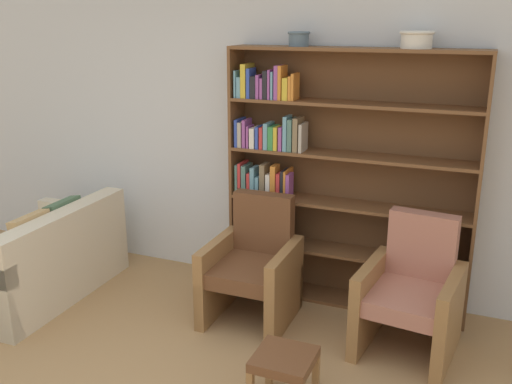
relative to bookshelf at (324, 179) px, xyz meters
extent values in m
cube|color=silver|center=(-0.37, 0.18, 0.35)|extent=(12.00, 0.06, 2.75)
cube|color=brown|center=(-0.75, -0.01, 0.00)|extent=(0.03, 0.30, 2.06)
cube|color=brown|center=(1.17, -0.01, 0.00)|extent=(0.02, 0.30, 2.06)
cube|color=brown|center=(0.21, -0.01, 1.02)|extent=(1.90, 0.30, 0.03)
cube|color=brown|center=(0.21, -0.01, -1.02)|extent=(1.90, 0.30, 0.03)
cube|color=brown|center=(0.21, 0.13, 0.00)|extent=(1.90, 0.01, 2.06)
cube|color=#B2A899|center=(-0.71, -0.06, -0.90)|extent=(0.02, 0.16, 0.21)
cube|color=black|center=(-0.68, -0.06, -0.91)|extent=(0.03, 0.17, 0.19)
cube|color=#669EB2|center=(-0.65, -0.05, -0.90)|extent=(0.02, 0.20, 0.21)
cube|color=#388C47|center=(-0.61, -0.06, -0.89)|extent=(0.03, 0.16, 0.22)
cube|color=black|center=(-0.58, -0.07, -0.87)|extent=(0.03, 0.15, 0.27)
cube|color=black|center=(-0.54, -0.07, -0.87)|extent=(0.02, 0.16, 0.27)
cube|color=red|center=(-0.51, -0.08, -0.88)|extent=(0.04, 0.12, 0.25)
cube|color=#7F6B4C|center=(-0.46, -0.05, -0.87)|extent=(0.04, 0.19, 0.27)
cube|color=#334CB2|center=(-0.42, -0.07, -0.92)|extent=(0.03, 0.14, 0.18)
cube|color=#669EB2|center=(-0.38, -0.08, -0.90)|extent=(0.04, 0.13, 0.21)
cube|color=#4C756B|center=(-0.34, -0.06, -0.90)|extent=(0.02, 0.16, 0.20)
cube|color=brown|center=(0.21, -0.01, -0.59)|extent=(1.90, 0.30, 0.03)
cube|color=#B2A899|center=(-0.71, -0.08, -0.45)|extent=(0.02, 0.14, 0.25)
cube|color=#994C99|center=(-0.67, -0.06, -0.46)|extent=(0.04, 0.17, 0.23)
cube|color=#334CB2|center=(-0.63, -0.05, -0.49)|extent=(0.04, 0.19, 0.17)
cube|color=#994C99|center=(-0.59, -0.06, -0.44)|extent=(0.02, 0.17, 0.27)
cube|color=#994C99|center=(-0.56, -0.05, -0.45)|extent=(0.03, 0.20, 0.25)
cube|color=#334CB2|center=(-0.52, -0.05, -0.47)|extent=(0.03, 0.19, 0.22)
cube|color=white|center=(-0.50, -0.07, -0.48)|extent=(0.02, 0.15, 0.19)
cube|color=#669EB2|center=(-0.47, -0.08, -0.48)|extent=(0.02, 0.13, 0.20)
cube|color=#334CB2|center=(-0.45, -0.06, -0.45)|extent=(0.02, 0.16, 0.25)
cube|color=#334CB2|center=(-0.43, -0.07, -0.46)|extent=(0.02, 0.14, 0.23)
cube|color=#7F6B4C|center=(-0.40, -0.08, -0.47)|extent=(0.03, 0.13, 0.22)
cube|color=red|center=(-0.37, -0.07, -0.46)|extent=(0.02, 0.15, 0.23)
cube|color=white|center=(-0.33, -0.08, -0.47)|extent=(0.04, 0.13, 0.22)
cube|color=#4C756B|center=(-0.29, -0.07, -0.48)|extent=(0.04, 0.14, 0.19)
cube|color=brown|center=(0.21, -0.01, -0.19)|extent=(1.90, 0.30, 0.02)
cube|color=#4C756B|center=(-0.71, -0.06, -0.05)|extent=(0.02, 0.16, 0.25)
cube|color=red|center=(-0.68, -0.05, -0.04)|extent=(0.03, 0.18, 0.26)
cube|color=#4C756B|center=(-0.65, -0.06, -0.05)|extent=(0.04, 0.17, 0.25)
cube|color=red|center=(-0.60, -0.05, -0.08)|extent=(0.03, 0.19, 0.19)
cube|color=#669EB2|center=(-0.57, -0.08, -0.06)|extent=(0.04, 0.13, 0.24)
cube|color=#669EB2|center=(-0.53, -0.05, -0.09)|extent=(0.03, 0.19, 0.16)
cube|color=#7F6B4C|center=(-0.48, -0.08, -0.04)|extent=(0.04, 0.14, 0.27)
cube|color=white|center=(-0.43, -0.07, -0.08)|extent=(0.04, 0.15, 0.20)
cube|color=orange|center=(-0.39, -0.08, -0.04)|extent=(0.04, 0.12, 0.27)
cube|color=red|center=(-0.34, -0.08, -0.07)|extent=(0.03, 0.13, 0.21)
cube|color=black|center=(-0.31, -0.06, -0.06)|extent=(0.02, 0.16, 0.24)
cube|color=orange|center=(-0.29, -0.04, -0.06)|extent=(0.02, 0.20, 0.24)
cube|color=#994C99|center=(-0.26, -0.08, -0.07)|extent=(0.03, 0.12, 0.21)
cube|color=brown|center=(0.21, -0.01, 0.21)|extent=(1.90, 0.30, 0.02)
cube|color=#334CB2|center=(-0.71, -0.05, 0.34)|extent=(0.02, 0.19, 0.22)
cube|color=#B2A899|center=(-0.68, -0.07, 0.33)|extent=(0.03, 0.14, 0.20)
cube|color=#994C99|center=(-0.64, -0.07, 0.34)|extent=(0.03, 0.15, 0.23)
cube|color=#994C99|center=(-0.61, -0.08, 0.32)|extent=(0.02, 0.13, 0.18)
cube|color=white|center=(-0.57, -0.05, 0.31)|extent=(0.04, 0.18, 0.16)
cube|color=#334CB2|center=(-0.53, -0.06, 0.31)|extent=(0.03, 0.16, 0.18)
cube|color=red|center=(-0.49, -0.08, 0.31)|extent=(0.03, 0.13, 0.18)
cube|color=#669EB2|center=(-0.45, -0.06, 0.33)|extent=(0.04, 0.17, 0.21)
cube|color=#388C47|center=(-0.41, -0.06, 0.32)|extent=(0.04, 0.17, 0.19)
cube|color=gold|center=(-0.37, -0.08, 0.32)|extent=(0.03, 0.13, 0.19)
cube|color=#994C99|center=(-0.33, -0.08, 0.32)|extent=(0.03, 0.13, 0.19)
cube|color=#669EB2|center=(-0.29, -0.07, 0.36)|extent=(0.03, 0.14, 0.28)
cube|color=#4C756B|center=(-0.25, -0.06, 0.35)|extent=(0.04, 0.18, 0.25)
cube|color=#7F6B4C|center=(-0.20, -0.06, 0.36)|extent=(0.04, 0.18, 0.27)
cube|color=#B2A899|center=(-0.16, -0.06, 0.34)|extent=(0.03, 0.17, 0.22)
cube|color=brown|center=(0.21, -0.01, 0.61)|extent=(1.90, 0.30, 0.02)
cube|color=#669EB2|center=(-0.71, -0.07, 0.73)|extent=(0.02, 0.14, 0.21)
cube|color=#669EB2|center=(-0.68, -0.05, 0.71)|extent=(0.03, 0.18, 0.16)
cube|color=gold|center=(-0.64, -0.05, 0.76)|extent=(0.04, 0.20, 0.26)
cube|color=#334CB2|center=(-0.60, -0.07, 0.74)|extent=(0.03, 0.14, 0.23)
cube|color=black|center=(-0.56, -0.05, 0.71)|extent=(0.04, 0.20, 0.17)
cube|color=#994C99|center=(-0.52, -0.07, 0.72)|extent=(0.03, 0.16, 0.19)
cube|color=#994C99|center=(-0.49, -0.06, 0.71)|extent=(0.02, 0.17, 0.16)
cube|color=black|center=(-0.46, -0.06, 0.74)|extent=(0.04, 0.16, 0.22)
cube|color=#994C99|center=(-0.43, -0.06, 0.74)|extent=(0.02, 0.17, 0.23)
cube|color=#669EB2|center=(-0.40, -0.06, 0.73)|extent=(0.02, 0.16, 0.21)
cube|color=#994C99|center=(-0.37, -0.06, 0.76)|extent=(0.03, 0.17, 0.26)
cube|color=orange|center=(-0.34, -0.07, 0.76)|extent=(0.03, 0.16, 0.26)
cube|color=gold|center=(-0.29, -0.06, 0.71)|extent=(0.04, 0.17, 0.17)
cube|color=orange|center=(-0.26, -0.05, 0.72)|extent=(0.02, 0.20, 0.19)
cube|color=orange|center=(-0.23, -0.07, 0.73)|extent=(0.02, 0.15, 0.21)
cylinder|color=slate|center=(-0.23, -0.01, 1.08)|extent=(0.15, 0.15, 0.11)
torus|color=slate|center=(-0.23, -0.01, 1.13)|extent=(0.17, 0.17, 0.02)
cylinder|color=silver|center=(0.64, -0.01, 1.09)|extent=(0.22, 0.22, 0.12)
torus|color=silver|center=(0.64, -0.01, 1.14)|extent=(0.24, 0.24, 0.02)
cube|color=beige|center=(-2.28, -0.89, -0.81)|extent=(0.94, 1.49, 0.43)
cube|color=beige|center=(-1.91, -0.88, -0.43)|extent=(0.21, 1.48, 0.34)
cube|color=beige|center=(-2.29, -0.21, -0.73)|extent=(0.91, 0.14, 0.59)
cube|color=tan|center=(-2.04, -1.08, -0.42)|extent=(0.18, 0.36, 0.37)
cube|color=#4C6B4C|center=(-2.05, -0.69, -0.42)|extent=(0.18, 0.36, 0.37)
cube|color=olive|center=(-0.10, -0.90, -0.84)|extent=(0.07, 0.07, 0.38)
cube|color=olive|center=(-0.67, -0.90, -0.84)|extent=(0.07, 0.07, 0.38)
cube|color=olive|center=(-0.11, -0.29, -0.84)|extent=(0.07, 0.07, 0.38)
cube|color=olive|center=(-0.68, -0.29, -0.84)|extent=(0.07, 0.07, 0.38)
cube|color=brown|center=(-0.39, -0.59, -0.62)|extent=(0.49, 0.64, 0.12)
cube|color=brown|center=(-0.39, -0.31, -0.34)|extent=(0.48, 0.12, 0.51)
cube|color=olive|center=(-0.11, -0.59, -0.72)|extent=(0.09, 0.68, 0.62)
cube|color=olive|center=(-0.67, -0.60, -0.72)|extent=(0.09, 0.68, 0.62)
cube|color=olive|center=(1.05, -0.93, -0.84)|extent=(0.08, 0.08, 0.38)
cube|color=olive|center=(0.48, -0.86, -0.84)|extent=(0.08, 0.08, 0.38)
cube|color=olive|center=(1.12, -0.32, -0.84)|extent=(0.08, 0.08, 0.38)
cube|color=olive|center=(0.55, -0.26, -0.84)|extent=(0.08, 0.08, 0.38)
cube|color=#B2705B|center=(0.80, -0.59, -0.62)|extent=(0.55, 0.69, 0.12)
cube|color=#B2705B|center=(0.83, -0.31, -0.34)|extent=(0.49, 0.17, 0.51)
cube|color=olive|center=(1.08, -0.62, -0.72)|extent=(0.16, 0.68, 0.62)
cube|color=olive|center=(0.52, -0.56, -0.72)|extent=(0.16, 0.68, 0.62)
cube|color=olive|center=(0.06, -1.34, -0.88)|extent=(0.04, 0.04, 0.29)
cube|color=olive|center=(0.37, -1.34, -0.88)|extent=(0.04, 0.04, 0.29)
cube|color=brown|center=(0.21, -1.49, -0.70)|extent=(0.35, 0.35, 0.06)
camera|label=1|loc=(1.18, -4.28, 1.23)|focal=40.00mm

